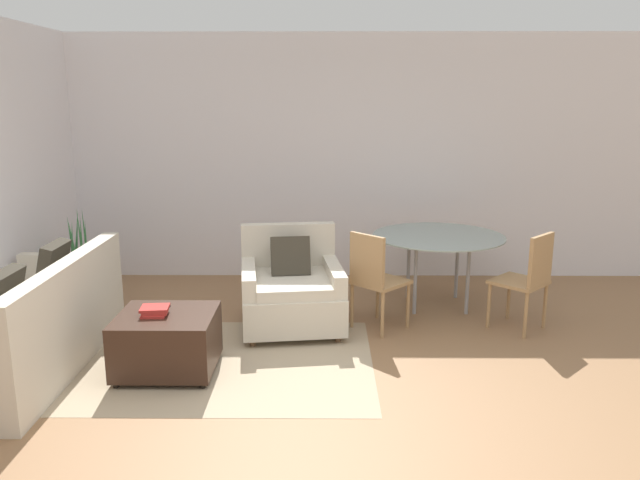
% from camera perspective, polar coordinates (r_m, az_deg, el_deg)
% --- Properties ---
extents(ground_plane, '(20.00, 20.00, 0.00)m').
position_cam_1_polar(ground_plane, '(4.29, -0.53, -15.73)').
color(ground_plane, '#936B47').
extents(wall_back, '(12.00, 0.06, 2.75)m').
position_cam_1_polar(wall_back, '(7.14, -0.11, 7.47)').
color(wall_back, white).
rests_on(wall_back, ground_plane).
extents(area_rug, '(2.26, 1.78, 0.01)m').
position_cam_1_polar(area_rug, '(5.11, -8.17, -10.96)').
color(area_rug, tan).
rests_on(area_rug, ground_plane).
extents(couch, '(0.94, 2.06, 0.90)m').
position_cam_1_polar(couch, '(5.34, -25.22, -7.66)').
color(couch, beige).
rests_on(couch, ground_plane).
extents(armchair, '(1.00, 1.04, 0.89)m').
position_cam_1_polar(armchair, '(5.70, -2.63, -4.65)').
color(armchair, beige).
rests_on(armchair, ground_plane).
extents(ottoman, '(0.73, 0.67, 0.46)m').
position_cam_1_polar(ottoman, '(4.95, -13.79, -8.91)').
color(ottoman, '#382319').
rests_on(ottoman, ground_plane).
extents(book_stack, '(0.22, 0.20, 0.06)m').
position_cam_1_polar(book_stack, '(4.87, -14.87, -6.29)').
color(book_stack, '#B72D28').
rests_on(book_stack, ottoman).
extents(tv_remote_primary, '(0.13, 0.14, 0.01)m').
position_cam_1_polar(tv_remote_primary, '(5.01, -14.33, -6.03)').
color(tv_remote_primary, '#333338').
rests_on(tv_remote_primary, ottoman).
extents(potted_plant, '(0.38, 0.38, 1.00)m').
position_cam_1_polar(potted_plant, '(6.76, -20.87, -3.64)').
color(potted_plant, '#333338').
rests_on(potted_plant, ground_plane).
extents(dining_table, '(1.30, 1.30, 0.73)m').
position_cam_1_polar(dining_table, '(6.27, 10.76, -0.13)').
color(dining_table, '#8C9E99').
rests_on(dining_table, ground_plane).
extents(dining_chair_near_left, '(0.59, 0.59, 0.90)m').
position_cam_1_polar(dining_chair_near_left, '(5.56, 4.98, -3.20)').
color(dining_chair_near_left, tan).
rests_on(dining_chair_near_left, ground_plane).
extents(dining_chair_near_right, '(0.59, 0.59, 0.90)m').
position_cam_1_polar(dining_chair_near_right, '(5.83, 18.53, -3.07)').
color(dining_chair_near_right, tan).
rests_on(dining_chair_near_right, ground_plane).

